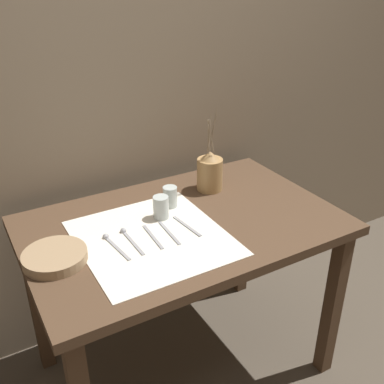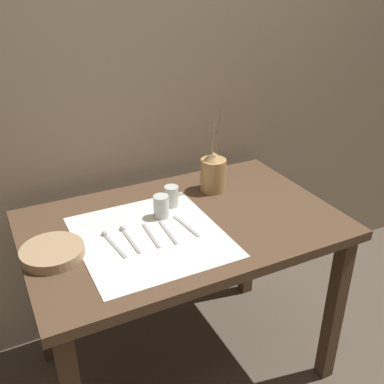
% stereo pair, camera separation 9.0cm
% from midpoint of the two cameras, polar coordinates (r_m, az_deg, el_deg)
% --- Properties ---
extents(ground_plane, '(12.00, 12.00, 0.00)m').
position_cam_midpoint_polar(ground_plane, '(2.30, 0.19, -21.01)').
color(ground_plane, brown).
extents(stone_wall_back, '(7.00, 0.06, 2.40)m').
position_cam_midpoint_polar(stone_wall_back, '(2.07, -6.28, 12.51)').
color(stone_wall_back, gray).
rests_on(stone_wall_back, ground_plane).
extents(wooden_table, '(1.24, 0.80, 0.80)m').
position_cam_midpoint_polar(wooden_table, '(1.85, 0.22, -6.54)').
color(wooden_table, '#4C3523').
rests_on(wooden_table, ground_plane).
extents(linen_cloth, '(0.53, 0.56, 0.00)m').
position_cam_midpoint_polar(linen_cloth, '(1.70, -3.81, -5.68)').
color(linen_cloth, silver).
rests_on(linen_cloth, wooden_table).
extents(pitcher_with_flowers, '(0.11, 0.11, 0.38)m').
position_cam_midpoint_polar(pitcher_with_flowers, '(2.01, 4.00, 2.49)').
color(pitcher_with_flowers, '#A87F4C').
rests_on(pitcher_with_flowers, wooden_table).
extents(wooden_bowl, '(0.22, 0.22, 0.04)m').
position_cam_midpoint_polar(wooden_bowl, '(1.64, -15.80, -7.41)').
color(wooden_bowl, '#9E7F5B').
rests_on(wooden_bowl, wooden_table).
extents(glass_tumbler_near, '(0.06, 0.06, 0.09)m').
position_cam_midpoint_polar(glass_tumbler_near, '(1.80, -2.51, -1.87)').
color(glass_tumbler_near, '#B7C1BC').
rests_on(glass_tumbler_near, wooden_table).
extents(glass_tumbler_far, '(0.06, 0.06, 0.09)m').
position_cam_midpoint_polar(glass_tumbler_far, '(1.88, -1.25, -0.55)').
color(glass_tumbler_far, '#B7C1BC').
rests_on(glass_tumbler_far, wooden_table).
extents(spoon_outer, '(0.04, 0.19, 0.02)m').
position_cam_midpoint_polar(spoon_outer, '(1.69, -9.09, -5.87)').
color(spoon_outer, '#939399').
rests_on(spoon_outer, wooden_table).
extents(spoon_inner, '(0.02, 0.19, 0.02)m').
position_cam_midpoint_polar(spoon_inner, '(1.71, -6.95, -5.25)').
color(spoon_inner, '#939399').
rests_on(spoon_inner, wooden_table).
extents(fork_outer, '(0.02, 0.18, 0.00)m').
position_cam_midpoint_polar(fork_outer, '(1.70, -3.72, -5.57)').
color(fork_outer, '#939399').
rests_on(fork_outer, wooden_table).
extents(knife_center, '(0.02, 0.18, 0.00)m').
position_cam_midpoint_polar(knife_center, '(1.71, -1.59, -5.14)').
color(knife_center, '#939399').
rests_on(knife_center, wooden_table).
extents(fork_inner, '(0.03, 0.18, 0.00)m').
position_cam_midpoint_polar(fork_inner, '(1.75, 0.69, -4.34)').
color(fork_inner, '#939399').
rests_on(fork_inner, wooden_table).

